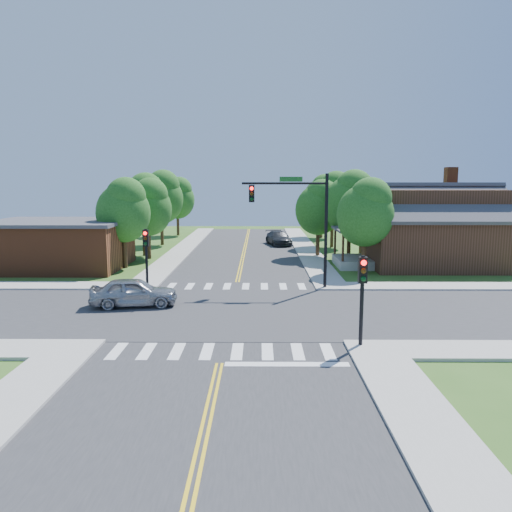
{
  "coord_description": "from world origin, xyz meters",
  "views": [
    {
      "loc": [
        1.48,
        -25.19,
        6.73
      ],
      "look_at": [
        1.27,
        4.95,
        2.2
      ],
      "focal_mm": 35.0,
      "sensor_mm": 36.0,
      "label": 1
    }
  ],
  "objects_px": {
    "signal_mast_ne": "(299,212)",
    "car_dgrey": "(279,239)",
    "car_silver": "(134,293)",
    "signal_pole_nw": "(146,247)",
    "house_ne": "(432,225)",
    "signal_pole_se": "(362,284)"
  },
  "relations": [
    {
      "from": "car_silver",
      "to": "signal_pole_se",
      "type": "bearing_deg",
      "value": -129.43
    },
    {
      "from": "car_silver",
      "to": "signal_pole_nw",
      "type": "bearing_deg",
      "value": -4.18
    },
    {
      "from": "car_dgrey",
      "to": "signal_pole_nw",
      "type": "bearing_deg",
      "value": -125.19
    },
    {
      "from": "house_ne",
      "to": "car_dgrey",
      "type": "relative_size",
      "value": 2.49
    },
    {
      "from": "signal_pole_nw",
      "to": "house_ne",
      "type": "bearing_deg",
      "value": 22.69
    },
    {
      "from": "signal_mast_ne",
      "to": "signal_pole_se",
      "type": "distance_m",
      "value": 11.55
    },
    {
      "from": "signal_pole_se",
      "to": "signal_pole_nw",
      "type": "bearing_deg",
      "value": 135.0
    },
    {
      "from": "signal_pole_se",
      "to": "house_ne",
      "type": "height_order",
      "value": "house_ne"
    },
    {
      "from": "signal_pole_nw",
      "to": "car_dgrey",
      "type": "bearing_deg",
      "value": 67.31
    },
    {
      "from": "car_silver",
      "to": "car_dgrey",
      "type": "bearing_deg",
      "value": -26.5
    },
    {
      "from": "signal_pole_se",
      "to": "signal_pole_nw",
      "type": "distance_m",
      "value": 15.84
    },
    {
      "from": "signal_mast_ne",
      "to": "car_dgrey",
      "type": "distance_m",
      "value": 22.15
    },
    {
      "from": "house_ne",
      "to": "car_silver",
      "type": "relative_size",
      "value": 2.71
    },
    {
      "from": "car_dgrey",
      "to": "car_silver",
      "type": "bearing_deg",
      "value": -120.99
    },
    {
      "from": "car_silver",
      "to": "signal_mast_ne",
      "type": "bearing_deg",
      "value": -71.68
    },
    {
      "from": "signal_pole_se",
      "to": "house_ne",
      "type": "relative_size",
      "value": 0.29
    },
    {
      "from": "car_silver",
      "to": "car_dgrey",
      "type": "xyz_separation_m",
      "value": [
        8.79,
        26.32,
        -0.07
      ]
    },
    {
      "from": "signal_mast_ne",
      "to": "house_ne",
      "type": "height_order",
      "value": "signal_mast_ne"
    },
    {
      "from": "house_ne",
      "to": "car_silver",
      "type": "xyz_separation_m",
      "value": [
        -20.4,
        -13.2,
        -2.54
      ]
    },
    {
      "from": "car_dgrey",
      "to": "signal_mast_ne",
      "type": "bearing_deg",
      "value": -101.42
    },
    {
      "from": "signal_mast_ne",
      "to": "signal_pole_se",
      "type": "bearing_deg",
      "value": -81.44
    },
    {
      "from": "signal_mast_ne",
      "to": "signal_pole_se",
      "type": "relative_size",
      "value": 1.89
    }
  ]
}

